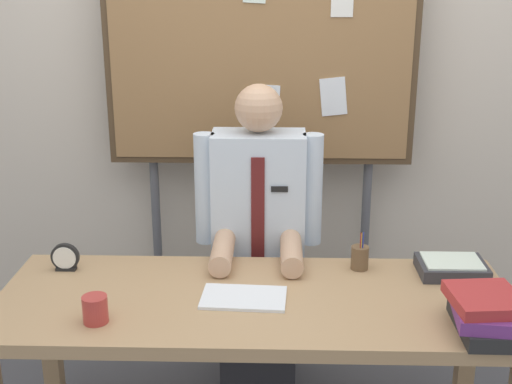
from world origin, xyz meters
name	(u,v)px	position (x,y,z in m)	size (l,w,h in m)	color
back_wall	(261,80)	(0.00, 1.12, 1.35)	(6.40, 0.08, 2.70)	beige
desk	(255,317)	(0.00, 0.00, 0.64)	(1.90, 0.72, 0.73)	tan
person	(258,254)	(0.00, 0.54, 0.66)	(0.55, 0.56, 1.42)	#2D2D33
bulletin_board	(261,52)	(0.00, 0.92, 1.51)	(1.45, 0.09, 2.09)	#4C3823
book_stack	(483,312)	(0.76, -0.22, 0.79)	(0.24, 0.31, 0.14)	#262626
open_notebook	(244,298)	(-0.04, -0.02, 0.73)	(0.31, 0.19, 0.01)	white
desk_clock	(65,258)	(-0.76, 0.21, 0.78)	(0.11, 0.04, 0.11)	black
coffee_mug	(95,309)	(-0.53, -0.20, 0.77)	(0.09, 0.09, 0.10)	#B23833
pen_holder	(360,257)	(0.41, 0.26, 0.77)	(0.07, 0.07, 0.16)	brown
paper_tray	(452,267)	(0.77, 0.22, 0.75)	(0.26, 0.20, 0.06)	#333338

